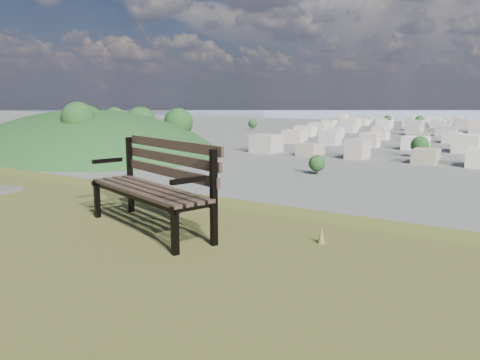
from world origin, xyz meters
The scene contains 3 objects.
park_bench centered at (0.53, 2.69, 25.59)m, with size 2.08×1.22×1.04m.
green_wooded_hill centered at (-180.62, 151.01, 0.12)m, with size 162.78×130.22×81.39m.
city_trees centered at (-26.39, 319.00, 4.83)m, with size 406.52×387.20×9.98m.
Camera 1 is at (4.24, -1.32, 26.53)m, focal length 35.00 mm.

